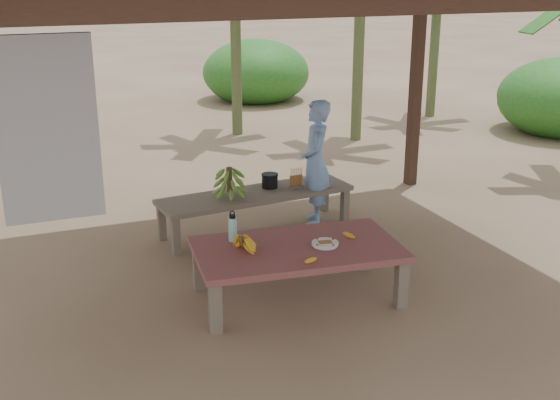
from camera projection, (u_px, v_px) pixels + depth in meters
name	position (u px, v px, depth m)	size (l,w,h in m)	color
ground	(284.00, 284.00, 6.61)	(80.00, 80.00, 0.00)	brown
work_table	(297.00, 253.00, 6.20)	(1.90, 1.19, 0.50)	brown
bench	(256.00, 197.00, 7.80)	(2.25, 0.82, 0.45)	brown
ripe_banana_bunch	(241.00, 244.00, 6.03)	(0.25, 0.22, 0.15)	gold
plate	(325.00, 244.00, 6.18)	(0.24, 0.24, 0.04)	white
loose_banana_front	(311.00, 260.00, 5.83)	(0.04, 0.17, 0.04)	gold
loose_banana_side	(349.00, 235.00, 6.37)	(0.04, 0.14, 0.04)	gold
water_flask	(233.00, 228.00, 6.26)	(0.08, 0.08, 0.29)	#3CBDAD
green_banana_stalk	(229.00, 181.00, 7.59)	(0.31, 0.31, 0.35)	#598C2D
cooking_pot	(270.00, 181.00, 7.94)	(0.18, 0.18, 0.15)	black
skewer_rack	(296.00, 178.00, 7.92)	(0.18, 0.08, 0.24)	#A57F47
woman	(315.00, 163.00, 7.95)	(0.52, 0.34, 1.44)	#77A5E2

